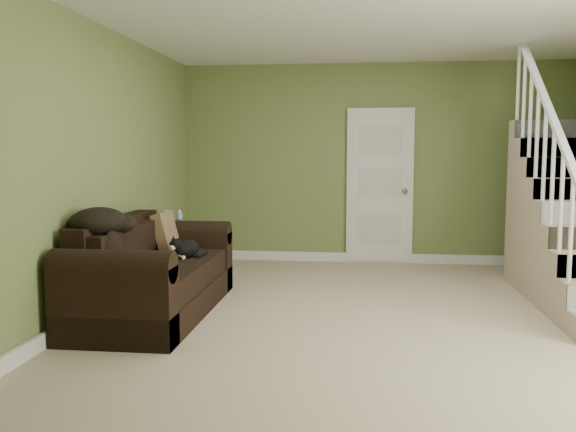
% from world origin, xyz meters
% --- Properties ---
extents(floor, '(5.00, 5.50, 0.01)m').
position_xyz_m(floor, '(0.00, 0.00, 0.00)').
color(floor, tan).
rests_on(floor, ground).
extents(ceiling, '(5.00, 5.50, 0.01)m').
position_xyz_m(ceiling, '(0.00, 0.00, 2.60)').
color(ceiling, white).
rests_on(ceiling, wall_back).
extents(wall_back, '(5.00, 0.04, 2.60)m').
position_xyz_m(wall_back, '(0.00, 2.75, 1.30)').
color(wall_back, olive).
rests_on(wall_back, floor).
extents(wall_front, '(5.00, 0.04, 2.60)m').
position_xyz_m(wall_front, '(0.00, -2.75, 1.30)').
color(wall_front, olive).
rests_on(wall_front, floor).
extents(wall_left, '(0.04, 5.50, 2.60)m').
position_xyz_m(wall_left, '(-2.50, 0.00, 1.30)').
color(wall_left, olive).
rests_on(wall_left, floor).
extents(baseboard_back, '(5.00, 0.04, 0.12)m').
position_xyz_m(baseboard_back, '(0.00, 2.72, 0.06)').
color(baseboard_back, white).
rests_on(baseboard_back, floor).
extents(baseboard_left, '(0.04, 5.50, 0.12)m').
position_xyz_m(baseboard_left, '(-2.47, 0.00, 0.06)').
color(baseboard_left, white).
rests_on(baseboard_left, floor).
extents(door, '(0.86, 0.12, 2.02)m').
position_xyz_m(door, '(0.10, 2.71, 1.01)').
color(door, white).
rests_on(door, floor).
extents(sofa, '(0.94, 2.17, 0.86)m').
position_xyz_m(sofa, '(-2.02, -0.10, 0.33)').
color(sofa, black).
rests_on(sofa, floor).
extents(side_table, '(0.60, 0.60, 0.80)m').
position_xyz_m(side_table, '(-2.25, 1.36, 0.29)').
color(side_table, black).
rests_on(side_table, floor).
extents(cat, '(0.28, 0.48, 0.23)m').
position_xyz_m(cat, '(-1.77, 0.16, 0.55)').
color(cat, black).
rests_on(cat, sofa).
extents(banana, '(0.15, 0.15, 0.05)m').
position_xyz_m(banana, '(-1.92, -0.52, 0.49)').
color(banana, yellow).
rests_on(banana, sofa).
extents(throw_pillow, '(0.21, 0.42, 0.42)m').
position_xyz_m(throw_pillow, '(-2.08, 0.53, 0.65)').
color(throw_pillow, '#452D1B').
rests_on(throw_pillow, sofa).
extents(throw_blanket, '(0.43, 0.57, 0.23)m').
position_xyz_m(throw_blanket, '(-2.28, -0.60, 0.89)').
color(throw_blanket, black).
rests_on(throw_blanket, sofa).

